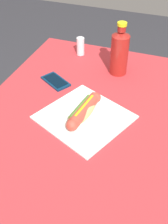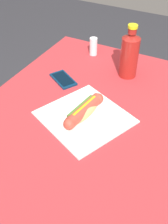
{
  "view_description": "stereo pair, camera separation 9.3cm",
  "coord_description": "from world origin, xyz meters",
  "px_view_note": "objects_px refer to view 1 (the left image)",
  "views": [
    {
      "loc": [
        -0.67,
        -0.23,
        1.38
      ],
      "look_at": [
        -0.0,
        0.01,
        0.77
      ],
      "focal_mm": 43.61,
      "sensor_mm": 36.0,
      "label": 1
    },
    {
      "loc": [
        -0.63,
        -0.31,
        1.38
      ],
      "look_at": [
        -0.0,
        0.01,
        0.77
      ],
      "focal_mm": 43.61,
      "sensor_mm": 36.0,
      "label": 2
    }
  ],
  "objects_px": {
    "hot_dog": "(84,111)",
    "salt_shaker": "(80,46)",
    "soda_bottle": "(120,52)",
    "cell_phone": "(56,81)"
  },
  "relations": [
    {
      "from": "cell_phone",
      "to": "soda_bottle",
      "type": "height_order",
      "value": "soda_bottle"
    },
    {
      "from": "soda_bottle",
      "to": "salt_shaker",
      "type": "distance_m",
      "value": 0.23
    },
    {
      "from": "hot_dog",
      "to": "salt_shaker",
      "type": "relative_size",
      "value": 2.44
    },
    {
      "from": "soda_bottle",
      "to": "cell_phone",
      "type": "bearing_deg",
      "value": 125.93
    },
    {
      "from": "soda_bottle",
      "to": "hot_dog",
      "type": "bearing_deg",
      "value": 173.81
    },
    {
      "from": "hot_dog",
      "to": "cell_phone",
      "type": "distance_m",
      "value": 0.25
    },
    {
      "from": "soda_bottle",
      "to": "salt_shaker",
      "type": "relative_size",
      "value": 2.68
    },
    {
      "from": "cell_phone",
      "to": "salt_shaker",
      "type": "relative_size",
      "value": 1.71
    },
    {
      "from": "cell_phone",
      "to": "salt_shaker",
      "type": "bearing_deg",
      "value": -3.33
    },
    {
      "from": "cell_phone",
      "to": "salt_shaker",
      "type": "distance_m",
      "value": 0.26
    }
  ]
}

